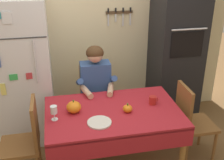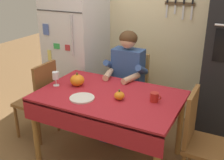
{
  "view_description": "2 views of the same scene",
  "coord_description": "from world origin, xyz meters",
  "px_view_note": "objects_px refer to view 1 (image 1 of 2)",
  "views": [
    {
      "loc": [
        -0.53,
        -2.44,
        2.29
      ],
      "look_at": [
        0.01,
        0.21,
        1.04
      ],
      "focal_mm": 46.27,
      "sensor_mm": 36.0,
      "label": 1
    },
    {
      "loc": [
        1.14,
        -2.06,
        1.86
      ],
      "look_at": [
        0.01,
        0.15,
        0.88
      ],
      "focal_mm": 43.92,
      "sensor_mm": 36.0,
      "label": 2
    }
  ],
  "objects_px": {
    "refrigerator": "(23,72)",
    "dining_table": "(114,118)",
    "seated_person": "(96,87)",
    "wine_glass": "(54,110)",
    "chair_right_side": "(190,119)",
    "pumpkin_large": "(128,109)",
    "wall_oven": "(176,49)",
    "chair_behind_person": "(95,97)",
    "coffee_mug": "(153,100)",
    "serving_tray": "(99,122)",
    "pumpkin_medium": "(74,107)",
    "chair_left_side": "(27,139)"
  },
  "relations": [
    {
      "from": "refrigerator",
      "to": "dining_table",
      "type": "distance_m",
      "value": 1.32
    },
    {
      "from": "seated_person",
      "to": "wine_glass",
      "type": "bearing_deg",
      "value": -129.01
    },
    {
      "from": "dining_table",
      "to": "chair_right_side",
      "type": "xyz_separation_m",
      "value": [
        0.9,
        0.03,
        -0.14
      ]
    },
    {
      "from": "seated_person",
      "to": "pumpkin_large",
      "type": "xyz_separation_m",
      "value": [
        0.23,
        -0.64,
        0.04
      ]
    },
    {
      "from": "seated_person",
      "to": "dining_table",
      "type": "bearing_deg",
      "value": -81.89
    },
    {
      "from": "wall_oven",
      "to": "chair_behind_person",
      "type": "xyz_separation_m",
      "value": [
        -1.14,
        -0.13,
        -0.54
      ]
    },
    {
      "from": "seated_person",
      "to": "coffee_mug",
      "type": "relative_size",
      "value": 11.61
    },
    {
      "from": "chair_right_side",
      "to": "coffee_mug",
      "type": "xyz_separation_m",
      "value": [
        -0.45,
        0.04,
        0.27
      ]
    },
    {
      "from": "seated_person",
      "to": "chair_right_side",
      "type": "bearing_deg",
      "value": -30.17
    },
    {
      "from": "refrigerator",
      "to": "dining_table",
      "type": "relative_size",
      "value": 1.29
    },
    {
      "from": "dining_table",
      "to": "chair_behind_person",
      "type": "height_order",
      "value": "chair_behind_person"
    },
    {
      "from": "serving_tray",
      "to": "refrigerator",
      "type": "bearing_deg",
      "value": 125.82
    },
    {
      "from": "wall_oven",
      "to": "seated_person",
      "type": "bearing_deg",
      "value": -164.32
    },
    {
      "from": "coffee_mug",
      "to": "wine_glass",
      "type": "relative_size",
      "value": 0.71
    },
    {
      "from": "pumpkin_large",
      "to": "pumpkin_medium",
      "type": "xyz_separation_m",
      "value": [
        -0.54,
        0.11,
        0.02
      ]
    },
    {
      "from": "pumpkin_large",
      "to": "coffee_mug",
      "type": "bearing_deg",
      "value": 19.51
    },
    {
      "from": "serving_tray",
      "to": "wine_glass",
      "type": "bearing_deg",
      "value": 160.18
    },
    {
      "from": "chair_behind_person",
      "to": "seated_person",
      "type": "bearing_deg",
      "value": -90.0
    },
    {
      "from": "pumpkin_large",
      "to": "serving_tray",
      "type": "bearing_deg",
      "value": -154.86
    },
    {
      "from": "dining_table",
      "to": "chair_right_side",
      "type": "height_order",
      "value": "chair_right_side"
    },
    {
      "from": "wall_oven",
      "to": "chair_left_side",
      "type": "relative_size",
      "value": 2.26
    },
    {
      "from": "wine_glass",
      "to": "wall_oven",
      "type": "bearing_deg",
      "value": 30.05
    },
    {
      "from": "coffee_mug",
      "to": "pumpkin_large",
      "type": "distance_m",
      "value": 0.33
    },
    {
      "from": "dining_table",
      "to": "wine_glass",
      "type": "relative_size",
      "value": 9.24
    },
    {
      "from": "chair_left_side",
      "to": "wall_oven",
      "type": "bearing_deg",
      "value": 24.62
    },
    {
      "from": "refrigerator",
      "to": "seated_person",
      "type": "relative_size",
      "value": 1.45
    },
    {
      "from": "wall_oven",
      "to": "dining_table",
      "type": "xyz_separation_m",
      "value": [
        -1.05,
        -0.92,
        -0.39
      ]
    },
    {
      "from": "wall_oven",
      "to": "seated_person",
      "type": "distance_m",
      "value": 1.22
    },
    {
      "from": "seated_person",
      "to": "pumpkin_large",
      "type": "relative_size",
      "value": 12.33
    },
    {
      "from": "coffee_mug",
      "to": "wine_glass",
      "type": "distance_m",
      "value": 1.06
    },
    {
      "from": "pumpkin_large",
      "to": "serving_tray",
      "type": "distance_m",
      "value": 0.35
    },
    {
      "from": "dining_table",
      "to": "wine_glass",
      "type": "xyz_separation_m",
      "value": [
        -0.6,
        -0.03,
        0.19
      ]
    },
    {
      "from": "refrigerator",
      "to": "coffee_mug",
      "type": "distance_m",
      "value": 1.62
    },
    {
      "from": "seated_person",
      "to": "coffee_mug",
      "type": "distance_m",
      "value": 0.75
    },
    {
      "from": "pumpkin_medium",
      "to": "chair_behind_person",
      "type": "bearing_deg",
      "value": 66.35
    },
    {
      "from": "chair_behind_person",
      "to": "chair_left_side",
      "type": "distance_m",
      "value": 1.12
    },
    {
      "from": "dining_table",
      "to": "chair_right_side",
      "type": "bearing_deg",
      "value": 1.92
    },
    {
      "from": "pumpkin_large",
      "to": "wine_glass",
      "type": "bearing_deg",
      "value": 179.83
    },
    {
      "from": "pumpkin_medium",
      "to": "serving_tray",
      "type": "distance_m",
      "value": 0.34
    },
    {
      "from": "seated_person",
      "to": "coffee_mug",
      "type": "bearing_deg",
      "value": -44.74
    },
    {
      "from": "chair_right_side",
      "to": "wine_glass",
      "type": "height_order",
      "value": "chair_right_side"
    },
    {
      "from": "dining_table",
      "to": "wall_oven",
      "type": "bearing_deg",
      "value": 41.31
    },
    {
      "from": "wine_glass",
      "to": "pumpkin_large",
      "type": "height_order",
      "value": "wine_glass"
    },
    {
      "from": "wall_oven",
      "to": "serving_tray",
      "type": "relative_size",
      "value": 8.87
    },
    {
      "from": "chair_right_side",
      "to": "chair_left_side",
      "type": "height_order",
      "value": "same"
    },
    {
      "from": "refrigerator",
      "to": "pumpkin_large",
      "type": "height_order",
      "value": "refrigerator"
    },
    {
      "from": "pumpkin_medium",
      "to": "chair_left_side",
      "type": "bearing_deg",
      "value": -175.18
    },
    {
      "from": "refrigerator",
      "to": "chair_left_side",
      "type": "bearing_deg",
      "value": -86.7
    },
    {
      "from": "dining_table",
      "to": "seated_person",
      "type": "xyz_separation_m",
      "value": [
        -0.09,
        0.6,
        0.08
      ]
    },
    {
      "from": "seated_person",
      "to": "serving_tray",
      "type": "height_order",
      "value": "seated_person"
    }
  ]
}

